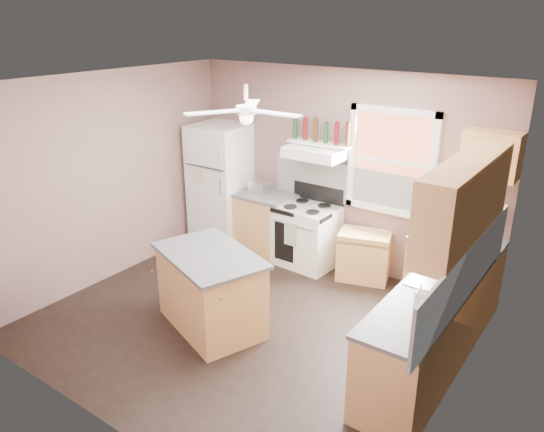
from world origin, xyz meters
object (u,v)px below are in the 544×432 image
Objects in this scene: stove at (307,236)px; cart at (364,256)px; toaster at (259,187)px; refrigerator at (221,185)px; island at (211,292)px.

stove is 1.30× the size of cart.
cart is at bearing 2.41° from toaster.
refrigerator is 2.48m from island.
refrigerator is at bearing 148.29° from island.
island reaches higher than cart.
island is at bearing -129.88° from cart.
refrigerator is at bearing -175.32° from toaster.
stove and island have the same top height.
toaster reaches higher than stove.
toaster is 0.33× the size of stove.
cart is at bearing 87.25° from island.
toaster is 1.01m from stove.
island is at bearing -55.68° from refrigerator.
toaster is (0.67, 0.05, 0.08)m from refrigerator.
toaster is 1.82m from cart.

